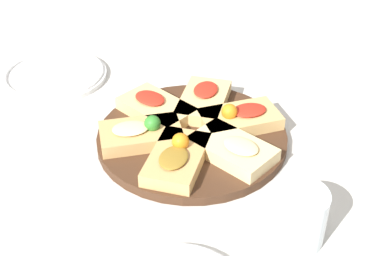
{
  "coord_description": "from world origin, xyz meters",
  "views": [
    {
      "loc": [
        -0.76,
        0.09,
        0.57
      ],
      "look_at": [
        0.0,
        0.0,
        0.03
      ],
      "focal_mm": 50.0,
      "sensor_mm": 36.0,
      "label": 1
    }
  ],
  "objects_px": {
    "plate_right": "(54,75)",
    "napkin_stack": "(324,74)",
    "water_glass": "(297,216)",
    "serving_board": "(192,137)"
  },
  "relations": [
    {
      "from": "water_glass",
      "to": "napkin_stack",
      "type": "relative_size",
      "value": 0.59
    },
    {
      "from": "water_glass",
      "to": "plate_right",
      "type": "bearing_deg",
      "value": 37.37
    },
    {
      "from": "water_glass",
      "to": "napkin_stack",
      "type": "height_order",
      "value": "water_glass"
    },
    {
      "from": "plate_right",
      "to": "napkin_stack",
      "type": "height_order",
      "value": "plate_right"
    },
    {
      "from": "plate_right",
      "to": "napkin_stack",
      "type": "xyz_separation_m",
      "value": [
        -0.06,
        -0.57,
        -0.0
      ]
    },
    {
      "from": "plate_right",
      "to": "napkin_stack",
      "type": "distance_m",
      "value": 0.58
    },
    {
      "from": "water_glass",
      "to": "serving_board",
      "type": "bearing_deg",
      "value": 25.86
    },
    {
      "from": "water_glass",
      "to": "napkin_stack",
      "type": "bearing_deg",
      "value": -22.86
    },
    {
      "from": "serving_board",
      "to": "napkin_stack",
      "type": "distance_m",
      "value": 0.37
    },
    {
      "from": "serving_board",
      "to": "napkin_stack",
      "type": "relative_size",
      "value": 2.37
    }
  ]
}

